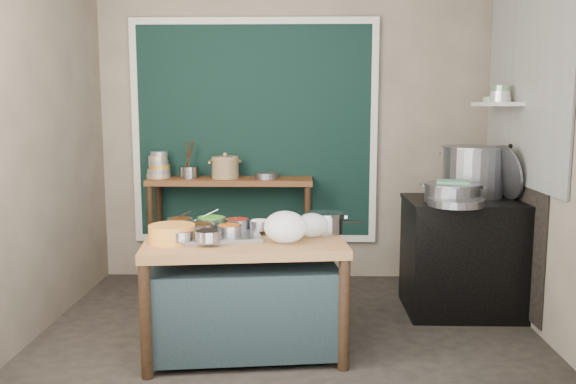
{
  "coord_description": "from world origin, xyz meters",
  "views": [
    {
      "loc": [
        0.1,
        -4.06,
        1.6
      ],
      "look_at": [
        -0.01,
        0.25,
        0.98
      ],
      "focal_mm": 38.0,
      "sensor_mm": 36.0,
      "label": 1
    }
  ],
  "objects_px": {
    "back_counter": "(231,231)",
    "saucepan": "(325,223)",
    "stove_block": "(465,258)",
    "prep_table": "(245,297)",
    "steamer": "(452,193)",
    "yellow_basin": "(172,234)",
    "stock_pot": "(473,171)",
    "condiment_tray": "(213,236)",
    "ceramic_crock": "(225,168)",
    "utensil_cup": "(189,172)"
  },
  "relations": [
    {
      "from": "yellow_basin",
      "to": "ceramic_crock",
      "type": "distance_m",
      "value": 1.69
    },
    {
      "from": "prep_table",
      "to": "steamer",
      "type": "relative_size",
      "value": 2.88
    },
    {
      "from": "utensil_cup",
      "to": "ceramic_crock",
      "type": "xyz_separation_m",
      "value": [
        0.32,
        -0.0,
        0.04
      ]
    },
    {
      "from": "ceramic_crock",
      "to": "steamer",
      "type": "relative_size",
      "value": 0.59
    },
    {
      "from": "prep_table",
      "to": "condiment_tray",
      "type": "xyz_separation_m",
      "value": [
        -0.21,
        0.05,
        0.39
      ]
    },
    {
      "from": "back_counter",
      "to": "saucepan",
      "type": "relative_size",
      "value": 5.82
    },
    {
      "from": "condiment_tray",
      "to": "utensil_cup",
      "type": "bearing_deg",
      "value": 105.74
    },
    {
      "from": "yellow_basin",
      "to": "utensil_cup",
      "type": "relative_size",
      "value": 1.7
    },
    {
      "from": "prep_table",
      "to": "condiment_tray",
      "type": "bearing_deg",
      "value": 160.26
    },
    {
      "from": "stove_block",
      "to": "utensil_cup",
      "type": "height_order",
      "value": "utensil_cup"
    },
    {
      "from": "utensil_cup",
      "to": "ceramic_crock",
      "type": "distance_m",
      "value": 0.32
    },
    {
      "from": "back_counter",
      "to": "steamer",
      "type": "distance_m",
      "value": 2.0
    },
    {
      "from": "saucepan",
      "to": "stock_pot",
      "type": "xyz_separation_m",
      "value": [
        1.19,
        0.83,
        0.26
      ]
    },
    {
      "from": "prep_table",
      "to": "steamer",
      "type": "xyz_separation_m",
      "value": [
        1.48,
        0.73,
        0.58
      ]
    },
    {
      "from": "back_counter",
      "to": "saucepan",
      "type": "height_order",
      "value": "back_counter"
    },
    {
      "from": "saucepan",
      "to": "steamer",
      "type": "height_order",
      "value": "steamer"
    },
    {
      "from": "condiment_tray",
      "to": "yellow_basin",
      "type": "xyz_separation_m",
      "value": [
        -0.23,
        -0.14,
        0.04
      ]
    },
    {
      "from": "prep_table",
      "to": "back_counter",
      "type": "height_order",
      "value": "back_counter"
    },
    {
      "from": "yellow_basin",
      "to": "stock_pot",
      "type": "bearing_deg",
      "value": 27.92
    },
    {
      "from": "stove_block",
      "to": "yellow_basin",
      "type": "xyz_separation_m",
      "value": [
        -2.07,
        -0.94,
        0.38
      ]
    },
    {
      "from": "yellow_basin",
      "to": "ceramic_crock",
      "type": "relative_size",
      "value": 1.12
    },
    {
      "from": "back_counter",
      "to": "stock_pot",
      "type": "height_order",
      "value": "stock_pot"
    },
    {
      "from": "stove_block",
      "to": "yellow_basin",
      "type": "distance_m",
      "value": 2.3
    },
    {
      "from": "stove_block",
      "to": "condiment_tray",
      "type": "xyz_separation_m",
      "value": [
        -1.83,
        -0.8,
        0.34
      ]
    },
    {
      "from": "stock_pot",
      "to": "yellow_basin",
      "type": "bearing_deg",
      "value": -152.08
    },
    {
      "from": "stove_block",
      "to": "saucepan",
      "type": "relative_size",
      "value": 3.61
    },
    {
      "from": "prep_table",
      "to": "yellow_basin",
      "type": "xyz_separation_m",
      "value": [
        -0.44,
        -0.09,
        0.43
      ]
    },
    {
      "from": "stove_block",
      "to": "saucepan",
      "type": "bearing_deg",
      "value": -150.32
    },
    {
      "from": "saucepan",
      "to": "steamer",
      "type": "distance_m",
      "value": 1.1
    },
    {
      "from": "condiment_tray",
      "to": "stock_pot",
      "type": "distance_m",
      "value": 2.19
    },
    {
      "from": "ceramic_crock",
      "to": "stock_pot",
      "type": "distance_m",
      "value": 2.1
    },
    {
      "from": "prep_table",
      "to": "utensil_cup",
      "type": "relative_size",
      "value": 7.4
    },
    {
      "from": "ceramic_crock",
      "to": "stock_pot",
      "type": "height_order",
      "value": "stock_pot"
    },
    {
      "from": "prep_table",
      "to": "yellow_basin",
      "type": "height_order",
      "value": "yellow_basin"
    },
    {
      "from": "ceramic_crock",
      "to": "stock_pot",
      "type": "xyz_separation_m",
      "value": [
        2.03,
        -0.53,
        0.04
      ]
    },
    {
      "from": "ceramic_crock",
      "to": "condiment_tray",
      "type": "bearing_deg",
      "value": -85.86
    },
    {
      "from": "stove_block",
      "to": "stock_pot",
      "type": "distance_m",
      "value": 0.69
    },
    {
      "from": "saucepan",
      "to": "stock_pot",
      "type": "bearing_deg",
      "value": 43.85
    },
    {
      "from": "condiment_tray",
      "to": "saucepan",
      "type": "relative_size",
      "value": 2.4
    },
    {
      "from": "yellow_basin",
      "to": "ceramic_crock",
      "type": "bearing_deg",
      "value": 85.88
    },
    {
      "from": "condiment_tray",
      "to": "utensil_cup",
      "type": "height_order",
      "value": "utensil_cup"
    },
    {
      "from": "steamer",
      "to": "condiment_tray",
      "type": "bearing_deg",
      "value": -157.85
    },
    {
      "from": "utensil_cup",
      "to": "ceramic_crock",
      "type": "bearing_deg",
      "value": -0.02
    },
    {
      "from": "yellow_basin",
      "to": "saucepan",
      "type": "relative_size",
      "value": 1.15
    },
    {
      "from": "ceramic_crock",
      "to": "steamer",
      "type": "xyz_separation_m",
      "value": [
        1.8,
        -0.85,
        -0.09
      ]
    },
    {
      "from": "stove_block",
      "to": "yellow_basin",
      "type": "height_order",
      "value": "yellow_basin"
    },
    {
      "from": "stock_pot",
      "to": "saucepan",
      "type": "bearing_deg",
      "value": -145.17
    },
    {
      "from": "utensil_cup",
      "to": "steamer",
      "type": "height_order",
      "value": "utensil_cup"
    },
    {
      "from": "prep_table",
      "to": "back_counter",
      "type": "xyz_separation_m",
      "value": [
        -0.27,
        1.58,
        0.1
      ]
    },
    {
      "from": "yellow_basin",
      "to": "stove_block",
      "type": "bearing_deg",
      "value": 24.5
    }
  ]
}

